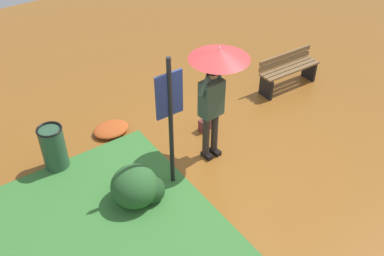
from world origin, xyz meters
name	(u,v)px	position (x,y,z in m)	size (l,w,h in m)	color
ground_plane	(213,165)	(0.00, 0.00, 0.00)	(18.00, 18.00, 0.00)	brown
person_with_umbrella	(216,76)	(0.21, 0.27, 1.55)	(0.96, 0.96, 2.04)	#2D2823
info_sign_post	(170,110)	(-0.78, 0.06, 1.44)	(0.44, 0.07, 2.30)	black
handbag	(206,124)	(0.51, 0.88, 0.13)	(0.32, 0.19, 0.37)	brown
park_bench	(288,70)	(2.82, 1.09, 0.40)	(1.40, 0.40, 0.75)	black
trash_bin	(54,148)	(-2.18, 1.47, 0.42)	(0.42, 0.42, 0.83)	#2D5138
shrub_cluster	(138,187)	(-1.44, 0.01, 0.31)	(0.80, 0.73, 0.65)	#285628
leaf_pile_near_person	(111,129)	(-1.00, 1.82, 0.07)	(0.67, 0.54, 0.15)	#B74C1E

